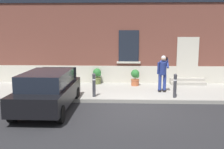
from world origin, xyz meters
name	(u,v)px	position (x,y,z in m)	size (l,w,h in m)	color
ground_plane	(130,110)	(0.00, 0.00, 0.00)	(80.00, 80.00, 0.00)	#232326
sidewalk	(129,91)	(0.00, 2.80, 0.07)	(24.00, 3.60, 0.15)	#99968E
curb_edge	(130,101)	(0.00, 0.94, 0.07)	(24.00, 0.12, 0.15)	gray
building_facade	(128,18)	(0.01, 5.29, 3.73)	(24.00, 1.52, 7.50)	brown
entrance_stoop	(187,82)	(3.22, 4.33, 0.28)	(1.86, 0.64, 0.32)	#9E998E
hatchback_car_black	(48,90)	(-3.11, -0.22, 0.79)	(1.81, 4.07, 1.50)	black
bollard_near_person	(175,85)	(1.95, 1.35, 0.71)	(0.15, 0.15, 1.04)	#333338
bollard_far_left	(94,84)	(-1.54, 1.35, 0.71)	(0.15, 0.15, 1.04)	#333338
person_on_phone	(163,71)	(1.56, 2.35, 1.15)	(0.51, 0.52, 1.74)	navy
planter_charcoal	(59,76)	(-3.74, 3.91, 0.61)	(0.44, 0.44, 0.86)	#2D2D30
planter_olive	(97,76)	(-1.69, 4.21, 0.61)	(0.44, 0.44, 0.86)	#606B38
planter_terracotta	(135,77)	(0.37, 3.83, 0.61)	(0.44, 0.44, 0.86)	#B25B38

